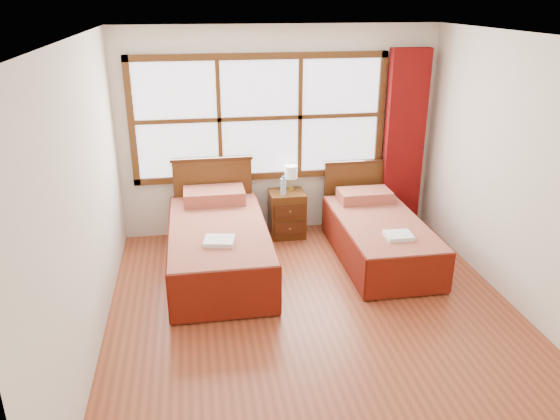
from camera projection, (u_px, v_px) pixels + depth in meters
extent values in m
plane|color=brown|center=(317.00, 319.00, 5.27)|extent=(4.50, 4.50, 0.00)
plane|color=white|center=(325.00, 37.00, 4.31)|extent=(4.50, 4.50, 0.00)
plane|color=silver|center=(279.00, 133.00, 6.85)|extent=(4.00, 0.00, 4.00)
plane|color=silver|center=(84.00, 205.00, 4.49)|extent=(0.00, 4.50, 4.50)
plane|color=silver|center=(529.00, 180.00, 5.09)|extent=(0.00, 4.50, 4.50)
cube|color=white|center=(260.00, 118.00, 6.71)|extent=(3.00, 0.02, 1.40)
cube|color=#4E2C11|center=(261.00, 176.00, 6.97)|extent=(3.16, 0.06, 0.08)
cube|color=#4E2C11|center=(259.00, 56.00, 6.42)|extent=(3.16, 0.06, 0.08)
cube|color=#4E2C11|center=(131.00, 123.00, 6.46)|extent=(0.08, 0.06, 1.56)
cube|color=#4E2C11|center=(380.00, 114.00, 6.93)|extent=(0.08, 0.06, 1.56)
cube|color=#4E2C11|center=(219.00, 120.00, 6.62)|extent=(0.05, 0.05, 1.40)
cube|color=#4E2C11|center=(300.00, 117.00, 6.77)|extent=(0.05, 0.05, 1.40)
cube|color=#4E2C11|center=(260.00, 118.00, 6.69)|extent=(3.00, 0.05, 0.05)
cube|color=maroon|center=(404.00, 140.00, 7.01)|extent=(0.50, 0.16, 2.30)
cube|color=#3E1F0D|center=(219.00, 259.00, 6.12)|extent=(0.93, 1.87, 0.30)
cube|color=maroon|center=(218.00, 236.00, 6.01)|extent=(1.05, 2.07, 0.25)
cube|color=maroon|center=(171.00, 252.00, 5.99)|extent=(0.03, 2.07, 0.52)
cube|color=maroon|center=(265.00, 246.00, 6.15)|extent=(0.03, 2.07, 0.52)
cube|color=maroon|center=(225.00, 296.00, 5.12)|extent=(1.05, 0.03, 0.52)
cube|color=maroon|center=(214.00, 196.00, 6.63)|extent=(0.73, 0.43, 0.16)
cube|color=#4E2C11|center=(214.00, 198.00, 6.91)|extent=(0.97, 0.06, 1.02)
cube|color=#3E1F0D|center=(212.00, 159.00, 6.72)|extent=(1.02, 0.08, 0.04)
cube|color=#3E1F0D|center=(379.00, 249.00, 6.41)|extent=(0.82, 1.64, 0.27)
cube|color=maroon|center=(381.00, 230.00, 6.31)|extent=(0.92, 1.82, 0.22)
cube|color=maroon|center=(342.00, 243.00, 6.29)|extent=(0.03, 1.82, 0.45)
cube|color=maroon|center=(417.00, 237.00, 6.43)|extent=(0.03, 1.82, 0.45)
cube|color=maroon|center=(409.00, 277.00, 5.53)|extent=(0.92, 0.03, 0.45)
cube|color=maroon|center=(364.00, 196.00, 6.85)|extent=(0.64, 0.37, 0.14)
cube|color=#4E2C11|center=(356.00, 195.00, 7.22)|extent=(0.86, 0.06, 0.89)
cube|color=#3E1F0D|center=(358.00, 162.00, 7.05)|extent=(0.89, 0.08, 0.04)
cube|color=#4E2C11|center=(287.00, 214.00, 7.00)|extent=(0.44, 0.39, 0.59)
cube|color=#3E1F0D|center=(290.00, 228.00, 6.85)|extent=(0.39, 0.02, 0.18)
cube|color=#3E1F0D|center=(290.00, 211.00, 6.77)|extent=(0.39, 0.02, 0.18)
sphere|color=olive|center=(290.00, 229.00, 6.84)|extent=(0.03, 0.03, 0.03)
sphere|color=olive|center=(290.00, 212.00, 6.75)|extent=(0.03, 0.03, 0.03)
cube|color=white|center=(219.00, 241.00, 5.55)|extent=(0.34, 0.31, 0.05)
cube|color=white|center=(399.00, 236.00, 5.83)|extent=(0.29, 0.26, 0.04)
cylinder|color=gold|center=(291.00, 189.00, 6.98)|extent=(0.10, 0.10, 0.02)
cylinder|color=gold|center=(291.00, 183.00, 6.95)|extent=(0.02, 0.02, 0.14)
cylinder|color=silver|center=(291.00, 172.00, 6.90)|extent=(0.16, 0.16, 0.16)
cylinder|color=#A0BBCE|center=(284.00, 186.00, 6.77)|extent=(0.06, 0.06, 0.21)
cylinder|color=blue|center=(284.00, 177.00, 6.73)|extent=(0.03, 0.03, 0.03)
cylinder|color=#A0BBCE|center=(283.00, 187.00, 6.77)|extent=(0.06, 0.06, 0.21)
cylinder|color=blue|center=(283.00, 177.00, 6.72)|extent=(0.03, 0.03, 0.03)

